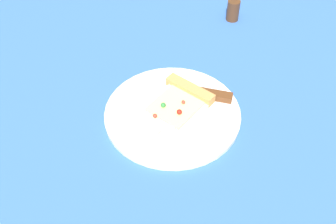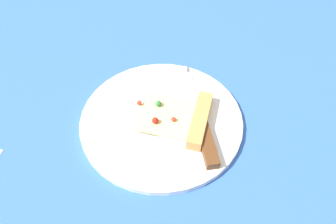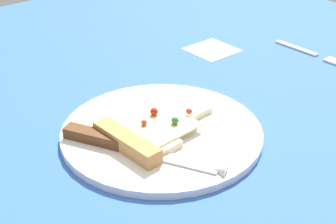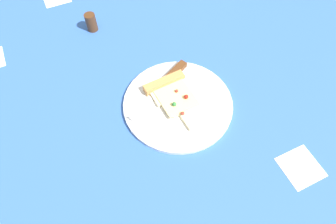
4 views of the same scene
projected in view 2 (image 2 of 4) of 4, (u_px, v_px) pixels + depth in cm
name	position (u px, v px, depth cm)	size (l,w,h in cm)	color
ground_plane	(158.00, 122.00, 64.44)	(149.83, 149.83, 3.00)	#3360B7
plate	(161.00, 120.00, 62.08)	(29.73, 29.73, 1.12)	silver
pizza_slice	(175.00, 118.00, 60.63)	(17.84, 12.14, 2.47)	beige
knife	(200.00, 122.00, 60.35)	(12.87, 22.29, 2.45)	silver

